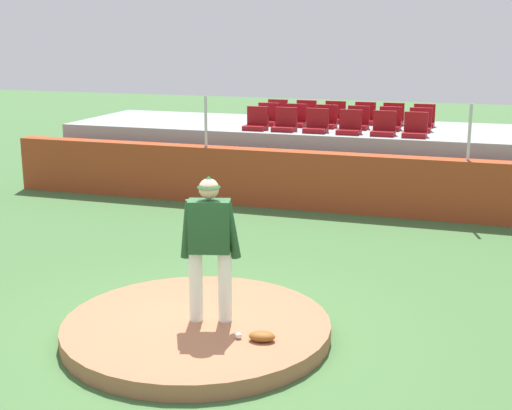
% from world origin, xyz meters
% --- Properties ---
extents(ground_plane, '(60.00, 60.00, 0.00)m').
position_xyz_m(ground_plane, '(0.00, 0.00, 0.00)').
color(ground_plane, '#3F6735').
extents(pitchers_mound, '(3.22, 3.22, 0.19)m').
position_xyz_m(pitchers_mound, '(0.00, 0.00, 0.10)').
color(pitchers_mound, '#A26645').
rests_on(pitchers_mound, ground_plane).
extents(pitcher, '(0.72, 0.38, 1.77)m').
position_xyz_m(pitcher, '(0.15, 0.08, 1.22)').
color(pitcher, white).
rests_on(pitcher, pitchers_mound).
extents(baseball, '(0.07, 0.07, 0.07)m').
position_xyz_m(baseball, '(0.65, -0.32, 0.23)').
color(baseball, white).
rests_on(baseball, pitchers_mound).
extents(fielding_glove, '(0.33, 0.25, 0.11)m').
position_xyz_m(fielding_glove, '(0.92, -0.30, 0.25)').
color(fielding_glove, brown).
rests_on(fielding_glove, pitchers_mound).
extents(brick_barrier, '(14.00, 0.40, 1.19)m').
position_xyz_m(brick_barrier, '(0.00, 6.58, 0.59)').
color(brick_barrier, '#A13E1F').
rests_on(brick_barrier, ground_plane).
extents(fence_post_left, '(0.06, 0.06, 1.07)m').
position_xyz_m(fence_post_left, '(-2.51, 6.58, 1.72)').
color(fence_post_left, silver).
rests_on(fence_post_left, brick_barrier).
extents(fence_post_right, '(0.06, 0.06, 1.07)m').
position_xyz_m(fence_post_right, '(2.83, 6.58, 1.72)').
color(fence_post_right, silver).
rests_on(fence_post_right, brick_barrier).
extents(bleacher_platform, '(12.64, 3.24, 1.45)m').
position_xyz_m(bleacher_platform, '(0.00, 8.70, 0.72)').
color(bleacher_platform, '#8D9898').
rests_on(bleacher_platform, ground_plane).
extents(stadium_chair_0, '(0.48, 0.44, 0.50)m').
position_xyz_m(stadium_chair_0, '(-1.72, 7.62, 1.60)').
color(stadium_chair_0, maroon).
rests_on(stadium_chair_0, bleacher_platform).
extents(stadium_chair_1, '(0.48, 0.44, 0.50)m').
position_xyz_m(stadium_chair_1, '(-1.07, 7.63, 1.60)').
color(stadium_chair_1, maroon).
rests_on(stadium_chair_1, bleacher_platform).
extents(stadium_chair_2, '(0.48, 0.44, 0.50)m').
position_xyz_m(stadium_chair_2, '(-0.37, 7.63, 1.60)').
color(stadium_chair_2, maroon).
rests_on(stadium_chair_2, bleacher_platform).
extents(stadium_chair_3, '(0.48, 0.44, 0.50)m').
position_xyz_m(stadium_chair_3, '(0.36, 7.62, 1.60)').
color(stadium_chair_3, maroon).
rests_on(stadium_chair_3, bleacher_platform).
extents(stadium_chair_4, '(0.48, 0.44, 0.50)m').
position_xyz_m(stadium_chair_4, '(1.08, 7.62, 1.60)').
color(stadium_chair_4, maroon).
rests_on(stadium_chair_4, bleacher_platform).
extents(stadium_chair_5, '(0.48, 0.44, 0.50)m').
position_xyz_m(stadium_chair_5, '(1.73, 7.59, 1.60)').
color(stadium_chair_5, maroon).
rests_on(stadium_chair_5, bleacher_platform).
extents(stadium_chair_6, '(0.48, 0.44, 0.50)m').
position_xyz_m(stadium_chair_6, '(-1.73, 8.46, 1.60)').
color(stadium_chair_6, maroon).
rests_on(stadium_chair_6, bleacher_platform).
extents(stadium_chair_7, '(0.48, 0.44, 0.50)m').
position_xyz_m(stadium_chair_7, '(-1.06, 8.45, 1.60)').
color(stadium_chair_7, maroon).
rests_on(stadium_chair_7, bleacher_platform).
extents(stadium_chair_8, '(0.48, 0.44, 0.50)m').
position_xyz_m(stadium_chair_8, '(-0.35, 8.45, 1.60)').
color(stadium_chair_8, maroon).
rests_on(stadium_chair_8, bleacher_platform).
extents(stadium_chair_9, '(0.48, 0.44, 0.50)m').
position_xyz_m(stadium_chair_9, '(0.38, 8.45, 1.60)').
color(stadium_chair_9, maroon).
rests_on(stadium_chair_9, bleacher_platform).
extents(stadium_chair_10, '(0.48, 0.44, 0.50)m').
position_xyz_m(stadium_chair_10, '(1.08, 8.49, 1.60)').
color(stadium_chair_10, maroon).
rests_on(stadium_chair_10, bleacher_platform).
extents(stadium_chair_11, '(0.48, 0.44, 0.50)m').
position_xyz_m(stadium_chair_11, '(1.74, 8.46, 1.60)').
color(stadium_chair_11, maroon).
rests_on(stadium_chair_11, bleacher_platform).
extents(stadium_chair_12, '(0.48, 0.44, 0.50)m').
position_xyz_m(stadium_chair_12, '(-1.76, 9.32, 1.60)').
color(stadium_chair_12, maroon).
rests_on(stadium_chair_12, bleacher_platform).
extents(stadium_chair_13, '(0.48, 0.44, 0.50)m').
position_xyz_m(stadium_chair_13, '(-1.05, 9.34, 1.60)').
color(stadium_chair_13, maroon).
rests_on(stadium_chair_13, bleacher_platform).
extents(stadium_chair_14, '(0.48, 0.44, 0.50)m').
position_xyz_m(stadium_chair_14, '(-0.34, 9.35, 1.60)').
color(stadium_chair_14, maroon).
rests_on(stadium_chair_14, bleacher_platform).
extents(stadium_chair_15, '(0.48, 0.44, 0.50)m').
position_xyz_m(stadium_chair_15, '(0.38, 9.34, 1.60)').
color(stadium_chair_15, maroon).
rests_on(stadium_chair_15, bleacher_platform).
extents(stadium_chair_16, '(0.48, 0.44, 0.50)m').
position_xyz_m(stadium_chair_16, '(1.04, 9.34, 1.60)').
color(stadium_chair_16, maroon).
rests_on(stadium_chair_16, bleacher_platform).
extents(stadium_chair_17, '(0.48, 0.44, 0.50)m').
position_xyz_m(stadium_chair_17, '(1.74, 9.31, 1.60)').
color(stadium_chair_17, maroon).
rests_on(stadium_chair_17, bleacher_platform).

